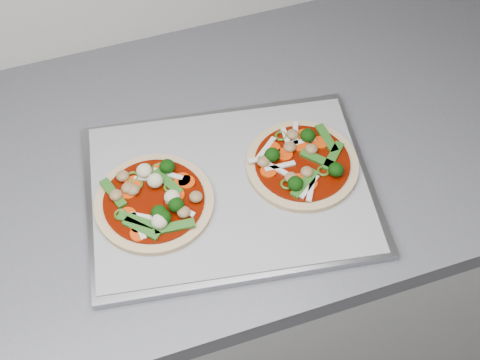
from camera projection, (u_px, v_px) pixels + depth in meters
name	position (u px, v px, depth m)	size (l,w,h in m)	color
base_cabinet	(297.00, 266.00, 1.48)	(3.60, 0.60, 0.86)	beige
countertop	(315.00, 135.00, 1.11)	(3.60, 0.60, 0.04)	slate
baking_tray	(230.00, 190.00, 1.01)	(0.43, 0.32, 0.01)	gray
parchment	(230.00, 187.00, 1.01)	(0.41, 0.30, 0.00)	#9B9BA0
pizza_left	(155.00, 200.00, 0.98)	(0.23, 0.23, 0.03)	tan
pizza_right	(302.00, 163.00, 1.02)	(0.18, 0.18, 0.03)	tan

